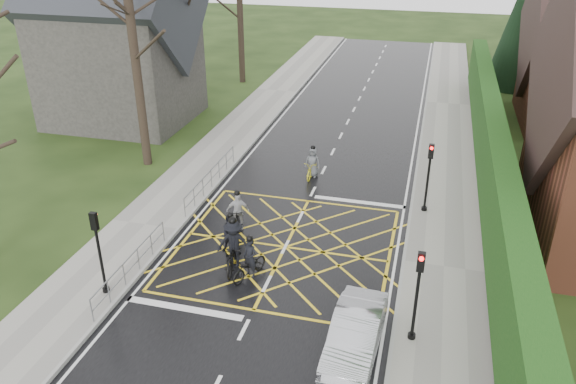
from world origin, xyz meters
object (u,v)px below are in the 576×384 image
at_px(cyclist_rear, 250,264).
at_px(cyclist_mid, 233,249).
at_px(cyclist_lead, 312,166).
at_px(cyclist_back, 231,237).
at_px(cyclist_front, 237,215).
at_px(car, 355,334).

xyz_separation_m(cyclist_rear, cyclist_mid, (-0.78, 0.48, 0.21)).
distance_m(cyclist_mid, cyclist_lead, 8.43).
height_order(cyclist_back, cyclist_mid, cyclist_mid).
bearing_deg(cyclist_back, cyclist_mid, -83.87).
relative_size(cyclist_rear, cyclist_front, 1.01).
distance_m(cyclist_rear, cyclist_mid, 0.94).
bearing_deg(cyclist_back, cyclist_lead, 59.18).
relative_size(cyclist_rear, cyclist_mid, 0.82).
bearing_deg(cyclist_mid, car, -43.45).
xyz_separation_m(cyclist_front, cyclist_lead, (1.85, 5.73, -0.08)).
relative_size(cyclist_back, cyclist_lead, 1.02).
bearing_deg(cyclist_rear, car, -11.80).
bearing_deg(cyclist_mid, cyclist_front, 96.61).
bearing_deg(cyclist_rear, cyclist_back, 152.71).
relative_size(cyclist_front, car, 0.46).
xyz_separation_m(cyclist_mid, cyclist_front, (-0.77, 2.62, -0.11)).
relative_size(cyclist_mid, cyclist_front, 1.22).
xyz_separation_m(cyclist_lead, car, (3.89, -11.67, 0.08)).
relative_size(cyclist_back, car, 0.44).
bearing_deg(car, cyclist_rear, 148.68).
bearing_deg(cyclist_rear, cyclist_front, 138.70).
bearing_deg(car, cyclist_lead, 111.09).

